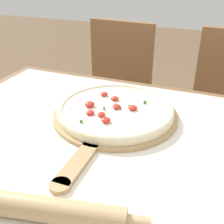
# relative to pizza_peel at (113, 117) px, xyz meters

# --- Properties ---
(dining_table) EXTENTS (1.26, 0.89, 0.72)m
(dining_table) POSITION_rel_pizza_peel_xyz_m (0.06, -0.11, -0.12)
(dining_table) COLOR brown
(dining_table) RESTS_ON ground_plane
(towel_cloth) EXTENTS (1.18, 0.81, 0.00)m
(towel_cloth) POSITION_rel_pizza_peel_xyz_m (0.06, -0.11, -0.01)
(towel_cloth) COLOR white
(towel_cloth) RESTS_ON dining_table
(pizza_peel) EXTENTS (0.40, 0.58, 0.01)m
(pizza_peel) POSITION_rel_pizza_peel_xyz_m (0.00, 0.00, 0.00)
(pizza_peel) COLOR tan
(pizza_peel) RESTS_ON towel_cloth
(pizza) EXTENTS (0.38, 0.38, 0.04)m
(pizza) POSITION_rel_pizza_peel_xyz_m (-0.00, 0.02, 0.02)
(pizza) COLOR beige
(pizza) RESTS_ON pizza_peel
(rolling_pin) EXTENTS (0.43, 0.11, 0.05)m
(rolling_pin) POSITION_rel_pizza_peel_xyz_m (0.01, -0.42, 0.02)
(rolling_pin) COLOR tan
(rolling_pin) RESTS_ON towel_cloth
(chair_left) EXTENTS (0.43, 0.43, 0.88)m
(chair_left) POSITION_rel_pizza_peel_xyz_m (-0.25, 0.68, -0.23)
(chair_left) COLOR brown
(chair_left) RESTS_ON ground_plane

